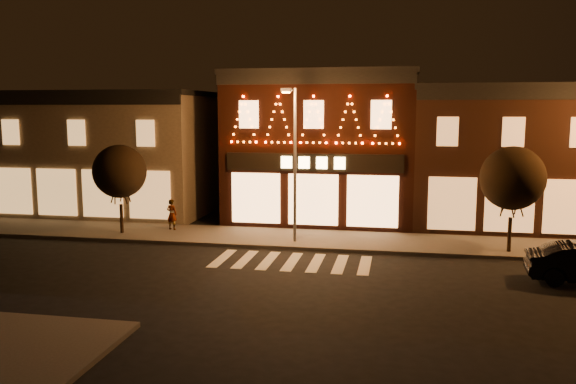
% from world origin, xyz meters
% --- Properties ---
extents(ground, '(120.00, 120.00, 0.00)m').
position_xyz_m(ground, '(0.00, 0.00, 0.00)').
color(ground, black).
rests_on(ground, ground).
extents(sidewalk_far, '(44.00, 4.00, 0.15)m').
position_xyz_m(sidewalk_far, '(2.00, 8.00, 0.07)').
color(sidewalk_far, '#47423D').
rests_on(sidewalk_far, ground).
extents(building_left, '(12.20, 8.28, 7.30)m').
position_xyz_m(building_left, '(-13.00, 13.99, 3.66)').
color(building_left, brown).
rests_on(building_left, ground).
extents(building_pulp, '(10.20, 8.34, 8.30)m').
position_xyz_m(building_pulp, '(0.00, 13.98, 4.16)').
color(building_pulp, black).
rests_on(building_pulp, ground).
extents(building_right_a, '(9.20, 8.28, 7.50)m').
position_xyz_m(building_right_a, '(9.50, 13.99, 3.76)').
color(building_right_a, '#351C12').
rests_on(building_right_a, ground).
extents(streetlamp_mid, '(0.46, 1.62, 7.06)m').
position_xyz_m(streetlamp_mid, '(-0.46, 6.94, 4.29)').
color(streetlamp_mid, '#59595E').
rests_on(streetlamp_mid, sidewalk_far).
extents(tree_left, '(2.63, 2.63, 4.39)m').
position_xyz_m(tree_left, '(-9.26, 7.39, 3.22)').
color(tree_left, black).
rests_on(tree_left, sidewalk_far).
extents(tree_right, '(2.73, 2.73, 4.56)m').
position_xyz_m(tree_right, '(9.02, 6.93, 3.34)').
color(tree_right, black).
rests_on(tree_right, sidewalk_far).
extents(pedestrian, '(0.65, 0.50, 1.58)m').
position_xyz_m(pedestrian, '(-7.10, 8.60, 0.94)').
color(pedestrian, gray).
rests_on(pedestrian, sidewalk_far).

